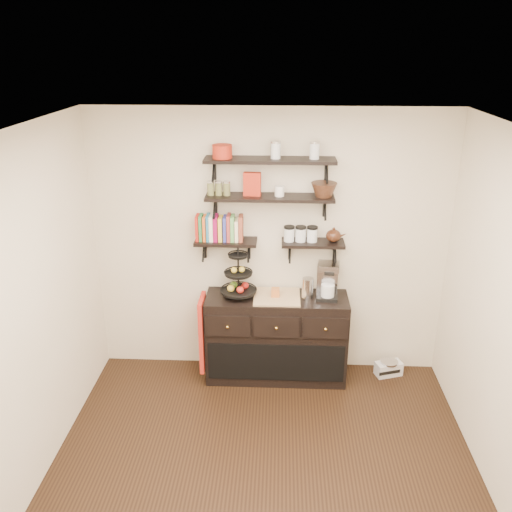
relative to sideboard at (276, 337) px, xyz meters
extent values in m
plane|color=black|center=(-0.08, -1.51, -0.45)|extent=(3.50, 3.50, 0.00)
cube|color=white|center=(-0.08, -1.51, 2.25)|extent=(3.50, 3.50, 0.02)
cube|color=beige|center=(-0.08, 0.24, 0.90)|extent=(3.50, 0.02, 2.70)
cube|color=beige|center=(-1.83, -1.51, 0.90)|extent=(0.02, 3.50, 2.70)
cube|color=black|center=(-0.08, 0.10, 1.78)|extent=(1.20, 0.27, 0.03)
cube|color=black|center=(-0.60, 0.22, 1.67)|extent=(0.02, 0.03, 0.20)
cube|color=black|center=(0.44, 0.22, 1.67)|extent=(0.02, 0.03, 0.20)
cube|color=black|center=(-0.08, 0.10, 1.43)|extent=(1.20, 0.27, 0.03)
cube|color=black|center=(-0.60, 0.22, 1.32)|extent=(0.02, 0.03, 0.20)
cube|color=black|center=(0.44, 0.22, 1.32)|extent=(0.02, 0.03, 0.20)
cube|color=black|center=(-0.50, 0.11, 0.98)|extent=(0.60, 0.25, 0.03)
cube|color=black|center=(-0.72, 0.22, 0.87)|extent=(0.02, 0.03, 0.20)
cube|color=black|center=(-0.28, 0.22, 0.87)|extent=(0.03, 0.03, 0.20)
cube|color=black|center=(0.34, 0.11, 0.98)|extent=(0.60, 0.25, 0.03)
cube|color=black|center=(0.12, 0.22, 0.87)|extent=(0.03, 0.03, 0.20)
cube|color=black|center=(0.56, 0.22, 0.87)|extent=(0.02, 0.03, 0.20)
cube|color=#AC1F14|center=(-0.76, 0.12, 1.10)|extent=(0.02, 0.15, 0.20)
cube|color=#2A713C|center=(-0.73, 0.12, 1.12)|extent=(0.03, 0.15, 0.24)
cube|color=#DA581B|center=(-0.69, 0.12, 1.10)|extent=(0.04, 0.15, 0.21)
cube|color=#246A8F|center=(-0.65, 0.12, 1.12)|extent=(0.03, 0.15, 0.25)
cube|color=white|center=(-0.62, 0.12, 1.11)|extent=(0.03, 0.15, 0.22)
cube|color=#8E0C46|center=(-0.58, 0.12, 1.13)|extent=(0.04, 0.15, 0.26)
cube|color=yellow|center=(-0.54, 0.12, 1.11)|extent=(0.03, 0.15, 0.23)
cube|color=#333999|center=(-0.51, 0.12, 1.10)|extent=(0.03, 0.15, 0.20)
cube|color=#A13633|center=(-0.46, 0.12, 1.12)|extent=(0.04, 0.15, 0.24)
cube|color=#5EAB57|center=(-0.43, 0.12, 1.10)|extent=(0.03, 0.15, 0.21)
cube|color=#F6E9B4|center=(-0.39, 0.12, 1.12)|extent=(0.03, 0.15, 0.25)
cube|color=brown|center=(-0.35, 0.12, 1.11)|extent=(0.02, 0.15, 0.22)
cylinder|color=silver|center=(0.11, 0.12, 1.06)|extent=(0.10, 0.10, 0.13)
cylinder|color=silver|center=(0.22, 0.12, 1.06)|extent=(0.10, 0.10, 0.13)
cylinder|color=silver|center=(0.33, 0.12, 1.06)|extent=(0.10, 0.10, 0.13)
cube|color=black|center=(0.00, 0.00, 0.00)|extent=(1.40, 0.45, 0.90)
cube|color=tan|center=(0.00, 0.00, 0.46)|extent=(0.45, 0.41, 0.02)
sphere|color=gold|center=(-0.47, -0.25, 0.25)|extent=(0.04, 0.04, 0.04)
sphere|color=gold|center=(0.00, -0.25, 0.25)|extent=(0.04, 0.04, 0.04)
sphere|color=gold|center=(0.47, -0.25, 0.25)|extent=(0.04, 0.04, 0.04)
cylinder|color=black|center=(-0.38, 0.00, 0.71)|extent=(0.02, 0.02, 0.52)
cylinder|color=black|center=(-0.38, 0.00, 0.51)|extent=(0.35, 0.35, 0.01)
cylinder|color=black|center=(-0.38, 0.00, 0.70)|extent=(0.27, 0.27, 0.02)
cylinder|color=black|center=(-0.38, 0.00, 0.88)|extent=(0.19, 0.19, 0.02)
sphere|color=#B21914|center=(-0.32, 0.04, 0.55)|extent=(0.07, 0.07, 0.07)
sphere|color=gold|center=(-0.42, 0.00, 0.73)|extent=(0.06, 0.06, 0.06)
cube|color=#B46129|center=(-0.02, 0.00, 0.50)|extent=(0.08, 0.08, 0.08)
cube|color=black|center=(0.49, 0.00, 0.47)|extent=(0.22, 0.21, 0.04)
cube|color=silver|center=(0.49, 0.06, 0.62)|extent=(0.21, 0.10, 0.31)
cube|color=silver|center=(0.49, 0.00, 0.79)|extent=(0.22, 0.21, 0.06)
cylinder|color=silver|center=(0.49, -0.02, 0.54)|extent=(0.14, 0.14, 0.12)
cylinder|color=silver|center=(0.30, -0.02, 0.56)|extent=(0.11, 0.11, 0.22)
cube|color=#B02D12|center=(-0.73, -0.10, 0.09)|extent=(0.04, 0.33, 0.76)
cube|color=silver|center=(1.17, 0.07, -0.38)|extent=(0.30, 0.21, 0.14)
cylinder|color=silver|center=(1.17, 0.07, -0.30)|extent=(0.23, 0.23, 0.02)
cube|color=black|center=(1.17, -0.01, -0.38)|extent=(0.23, 0.08, 0.04)
cube|color=#A72513|center=(-0.25, 0.10, 1.56)|extent=(0.16, 0.07, 0.22)
cylinder|color=white|center=(0.01, 0.10, 1.50)|extent=(0.09, 0.09, 0.10)
cylinder|color=#A72513|center=(-0.52, 0.10, 1.86)|extent=(0.18, 0.18, 0.12)
camera|label=1|loc=(0.02, -4.78, 2.79)|focal=38.00mm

